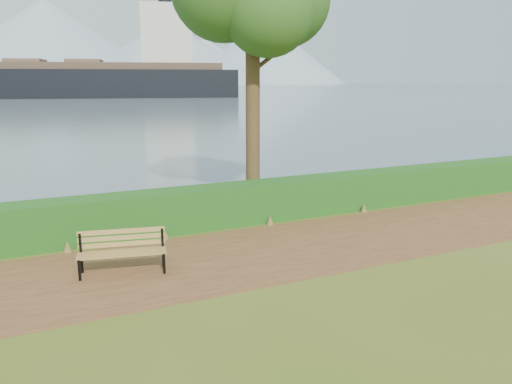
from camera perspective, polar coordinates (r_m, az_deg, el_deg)
ground at (r=10.19m, az=-1.26°, el=-7.83°), size 140.00×140.00×0.00m
path at (r=10.44m, az=-1.94°, el=-7.28°), size 40.00×3.40×0.01m
hedge at (r=12.35m, az=-6.18°, el=-1.78°), size 32.00×0.85×1.00m
water at (r=268.78m, az=-24.85°, el=10.77°), size 700.00×510.00×0.00m
mountains at (r=415.51m, az=-26.84°, el=14.69°), size 585.00×190.00×70.00m
bench at (r=9.78m, az=-15.05°, el=-6.26°), size 1.68×0.81×0.81m
cargo_ship at (r=111.61m, az=-21.86°, el=11.79°), size 79.36×31.29×23.90m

